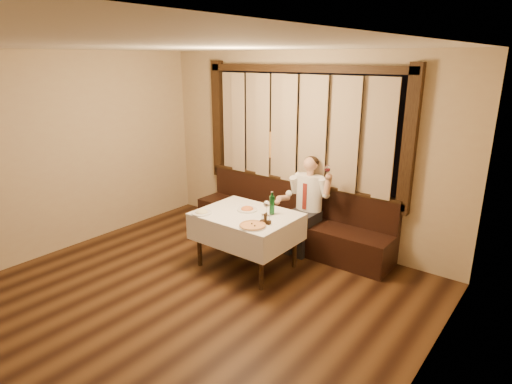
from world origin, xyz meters
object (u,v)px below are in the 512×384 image
Objects in this scene: pasta_cream at (201,211)px; seated_man at (307,197)px; cruet_caddy at (266,220)px; green_bottle at (272,205)px; banquette at (289,222)px; dining_table at (247,221)px; pizza at (253,226)px; pasta_red at (247,208)px.

pasta_cream is 0.19× the size of seated_man.
green_bottle is at bearing 104.13° from cruet_caddy.
seated_man is at bearing -14.41° from banquette.
pasta_cream is at bearing -108.64° from banquette.
dining_table is at bearing -90.00° from banquette.
green_bottle is at bearing 97.92° from pizza.
dining_table is 1.01m from seated_man.
seated_man is (0.00, 1.25, 0.04)m from pizza.
pizza is at bearing -75.54° from banquette.
dining_table is 0.41m from green_bottle.
pasta_cream is 0.85× the size of green_bottle.
pasta_cream is (-0.81, -0.05, 0.02)m from pizza.
banquette is at bearing 104.46° from pizza.
pasta_red is at bearing -116.60° from seated_man.
cruet_caddy is at bearing -86.80° from seated_man.
cruet_caddy is at bearing -70.71° from banquette.
pizza is 0.19m from cruet_caddy.
cruet_caddy is 0.10× the size of seated_man.
pizza is 0.81m from pasta_cream.
cruet_caddy is (0.48, -0.23, 0.01)m from pasta_red.
dining_table is at bearing -110.27° from seated_man.
pasta_red is 0.53m from cruet_caddy.
pasta_red reaches higher than dining_table.
seated_man reaches higher than pizza.
pasta_cream is at bearing -142.48° from dining_table.
pasta_red is 0.88× the size of green_bottle.
pizza is (0.34, -1.33, 0.46)m from banquette.
pizza is at bearing -42.16° from dining_table.
dining_table is 4.12× the size of green_bottle.
pasta_red is at bearing 135.24° from pizza.
pasta_red is (-0.07, -0.92, 0.48)m from banquette.
pasta_cream is (-0.47, -1.38, 0.48)m from banquette.
pasta_cream is 0.90m from cruet_caddy.
pizza is at bearing -82.08° from green_bottle.
banquette is 0.61m from seated_man.
cruet_caddy is (0.40, -1.16, 0.49)m from banquette.
dining_table is at bearing -54.52° from pasta_red.
banquette reaches higher than pizza.
pasta_cream is at bearing -130.63° from pasta_red.
banquette reaches higher than pasta_cream.
pasta_red reaches higher than pasta_cream.
pizza is 0.25× the size of seated_man.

